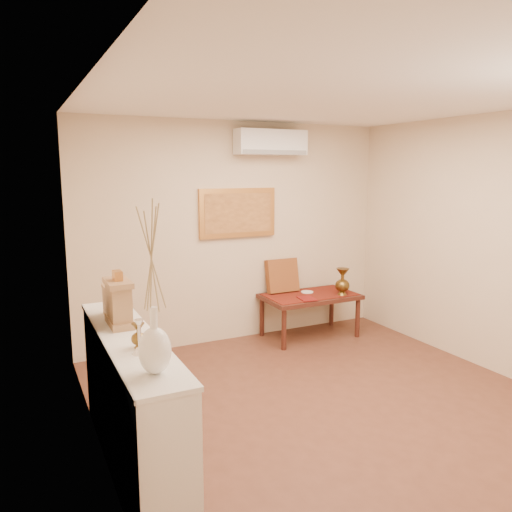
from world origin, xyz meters
TOP-DOWN VIEW (x-y plane):
  - floor at (0.00, 0.00)m, footprint 4.50×4.50m
  - ceiling at (0.00, 0.00)m, footprint 4.50×4.50m
  - wall_back at (0.00, 2.25)m, footprint 4.00×0.02m
  - wall_left at (-2.00, 0.00)m, footprint 0.02×4.50m
  - wall_right at (2.00, 0.00)m, footprint 0.02×4.50m
  - white_vase at (-1.82, -0.72)m, footprint 0.19×0.19m
  - candlestick at (-1.83, -0.37)m, footprint 0.10×0.10m
  - brass_urn_small at (-1.81, -0.27)m, footprint 0.09×0.09m
  - table_cloth at (0.85, 1.88)m, footprint 1.14×0.59m
  - brass_urn_tall at (1.20, 1.68)m, footprint 0.18×0.18m
  - plate at (0.86, 1.97)m, footprint 0.16×0.16m
  - menu at (0.68, 1.69)m, footprint 0.21×0.27m
  - cushion at (0.59, 2.15)m, footprint 0.43×0.19m
  - display_ledge at (-1.82, 0.00)m, footprint 0.37×2.02m
  - mantel_clock at (-1.83, 0.28)m, footprint 0.17×0.36m
  - wooden_chest at (-1.81, 0.55)m, footprint 0.16×0.21m
  - low_table at (0.85, 1.88)m, footprint 1.20×0.70m
  - painting at (0.00, 2.22)m, footprint 1.00×0.06m
  - ac_unit at (0.40, 2.12)m, footprint 0.90×0.25m

SIDE VIEW (x-z plane):
  - floor at x=0.00m, z-range 0.00..0.00m
  - low_table at x=0.85m, z-range 0.21..0.76m
  - display_ledge at x=-1.82m, z-range 0.00..0.98m
  - table_cloth at x=0.85m, z-range 0.55..0.56m
  - plate at x=0.86m, z-range 0.56..0.57m
  - menu at x=0.68m, z-range 0.56..0.57m
  - brass_urn_tall at x=1.20m, z-range 0.56..0.97m
  - cushion at x=0.59m, z-range 0.55..0.99m
  - brass_urn_small at x=-1.81m, z-range 0.98..1.19m
  - candlestick at x=-1.83m, z-range 0.98..1.20m
  - wooden_chest at x=-1.81m, z-range 0.98..1.22m
  - mantel_clock at x=-1.83m, z-range 0.95..1.36m
  - wall_back at x=0.00m, z-range 0.00..2.70m
  - wall_left at x=-2.00m, z-range 0.00..2.70m
  - wall_right at x=2.00m, z-range 0.00..2.70m
  - white_vase at x=-1.82m, z-range 0.98..1.96m
  - painting at x=0.00m, z-range 1.30..1.90m
  - ac_unit at x=0.40m, z-range 2.30..2.60m
  - ceiling at x=0.00m, z-range 2.70..2.70m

